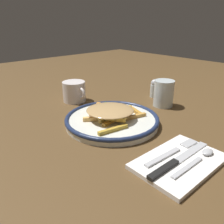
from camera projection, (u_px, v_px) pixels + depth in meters
ground_plane at (112, 124)px, 0.70m from camera, size 2.60×2.60×0.00m
plate at (112, 120)px, 0.69m from camera, size 0.29×0.29×0.03m
fries_heap at (110, 111)px, 0.68m from camera, size 0.21×0.21×0.04m
napkin at (180, 162)px, 0.50m from camera, size 0.14×0.21×0.01m
fork at (173, 152)px, 0.52m from camera, size 0.03×0.18×0.01m
knife at (175, 162)px, 0.49m from camera, size 0.02×0.21×0.01m
spoon at (200, 158)px, 0.50m from camera, size 0.02×0.15×0.01m
water_glass at (164, 93)px, 0.82m from camera, size 0.07×0.07×0.10m
coffee_mug at (74, 92)px, 0.87m from camera, size 0.11×0.09×0.08m
salt_shaker at (154, 88)px, 0.92m from camera, size 0.03×0.03×0.07m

